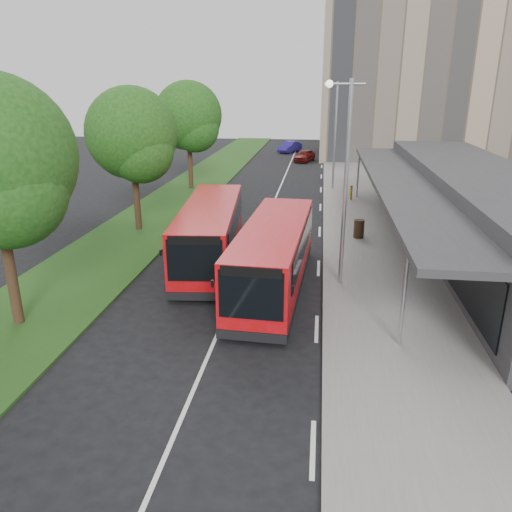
{
  "coord_description": "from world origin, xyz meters",
  "views": [
    {
      "loc": [
        3.21,
        -17.49,
        7.94
      ],
      "look_at": [
        0.81,
        1.01,
        1.5
      ],
      "focal_mm": 35.0,
      "sensor_mm": 36.0,
      "label": 1
    }
  ],
  "objects": [
    {
      "name": "ground",
      "position": [
        0.0,
        0.0,
        0.0
      ],
      "size": [
        120.0,
        120.0,
        0.0
      ],
      "primitive_type": "plane",
      "color": "black",
      "rests_on": "ground"
    },
    {
      "name": "pavement",
      "position": [
        6.0,
        20.0,
        0.07
      ],
      "size": [
        5.0,
        80.0,
        0.15
      ],
      "primitive_type": "cube",
      "color": "slate",
      "rests_on": "ground"
    },
    {
      "name": "grass_verge",
      "position": [
        -7.0,
        20.0,
        0.05
      ],
      "size": [
        5.0,
        80.0,
        0.1
      ],
      "primitive_type": "cube",
      "color": "#1E4A18",
      "rests_on": "ground"
    },
    {
      "name": "lane_centre_line",
      "position": [
        0.0,
        15.0,
        0.01
      ],
      "size": [
        0.12,
        70.0,
        0.01
      ],
      "primitive_type": "cube",
      "color": "silver",
      "rests_on": "ground"
    },
    {
      "name": "kerb_dashes",
      "position": [
        3.3,
        19.0,
        0.01
      ],
      "size": [
        0.12,
        56.0,
        0.01
      ],
      "color": "silver",
      "rests_on": "ground"
    },
    {
      "name": "office_block",
      "position": [
        14.0,
        42.0,
        9.0
      ],
      "size": [
        22.0,
        12.0,
        18.0
      ],
      "primitive_type": "cube",
      "color": "tan",
      "rests_on": "ground"
    },
    {
      "name": "station_building",
      "position": [
        10.86,
        8.0,
        2.04
      ],
      "size": [
        7.7,
        26.0,
        4.0
      ],
      "color": "#2F2F32",
      "rests_on": "ground"
    },
    {
      "name": "tree_mid",
      "position": [
        -7.01,
        9.05,
        5.12
      ],
      "size": [
        4.93,
        4.93,
        7.92
      ],
      "color": "#332114",
      "rests_on": "ground"
    },
    {
      "name": "tree_far",
      "position": [
        -7.01,
        21.05,
        5.34
      ],
      "size": [
        5.15,
        5.15,
        8.27
      ],
      "color": "#332114",
      "rests_on": "ground"
    },
    {
      "name": "lamp_post_near",
      "position": [
        4.12,
        2.0,
        4.72
      ],
      "size": [
        1.44,
        0.28,
        8.0
      ],
      "color": "#9C9DA4",
      "rests_on": "pavement"
    },
    {
      "name": "lamp_post_far",
      "position": [
        4.12,
        22.0,
        4.72
      ],
      "size": [
        1.44,
        0.28,
        8.0
      ],
      "color": "#9C9DA4",
      "rests_on": "pavement"
    },
    {
      "name": "bus_main",
      "position": [
        1.49,
        1.28,
        1.4
      ],
      "size": [
        2.96,
        9.78,
        2.73
      ],
      "rotation": [
        0.0,
        0.0,
        -0.05
      ],
      "color": "red",
      "rests_on": "ground"
    },
    {
      "name": "bus_second",
      "position": [
        -1.73,
        4.17,
        1.42
      ],
      "size": [
        3.42,
        9.94,
        2.76
      ],
      "rotation": [
        0.0,
        0.0,
        0.1
      ],
      "color": "red",
      "rests_on": "ground"
    },
    {
      "name": "litter_bin",
      "position": [
        5.37,
        8.61,
        0.64
      ],
      "size": [
        0.7,
        0.7,
        0.97
      ],
      "primitive_type": "cylinder",
      "rotation": [
        0.0,
        0.0,
        -0.38
      ],
      "color": "#332414",
      "rests_on": "pavement"
    },
    {
      "name": "bollard",
      "position": [
        5.42,
        17.87,
        0.67
      ],
      "size": [
        0.21,
        0.21,
        1.04
      ],
      "primitive_type": "cylinder",
      "rotation": [
        0.0,
        0.0,
        0.29
      ],
      "color": "yellow",
      "rests_on": "pavement"
    },
    {
      "name": "car_near",
      "position": [
        1.45,
        37.11,
        0.64
      ],
      "size": [
        2.48,
        4.03,
        1.28
      ],
      "primitive_type": "imported",
      "rotation": [
        0.0,
        0.0,
        -0.27
      ],
      "color": "#590F0C",
      "rests_on": "ground"
    },
    {
      "name": "car_far",
      "position": [
        -0.65,
        44.68,
        0.66
      ],
      "size": [
        2.9,
        4.24,
        1.32
      ],
      "primitive_type": "imported",
      "rotation": [
        0.0,
        0.0,
        -0.41
      ],
      "color": "navy",
      "rests_on": "ground"
    }
  ]
}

